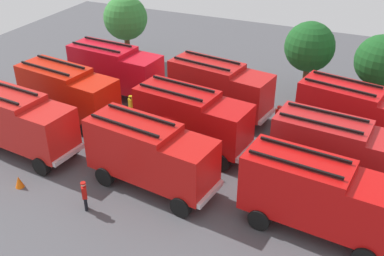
{
  "coord_description": "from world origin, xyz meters",
  "views": [
    {
      "loc": [
        9.97,
        -22.19,
        15.17
      ],
      "look_at": [
        0.0,
        0.0,
        1.4
      ],
      "focal_mm": 43.26,
      "sensor_mm": 36.0,
      "label": 1
    }
  ],
  "objects_px": {
    "fire_truck_4": "(192,117)",
    "tree_1": "(310,47)",
    "fire_truck_2": "(318,194)",
    "traffic_cone_0": "(78,102)",
    "fire_truck_0": "(20,121)",
    "firefighter_2": "(85,195)",
    "fire_truck_8": "(356,112)",
    "tree_0": "(125,18)",
    "fire_truck_3": "(68,92)",
    "fire_truck_1": "(150,153)",
    "fire_truck_5": "(339,150)",
    "fire_truck_7": "(220,87)",
    "traffic_cone_1": "(19,182)",
    "firefighter_3": "(131,106)",
    "tree_2": "(381,61)",
    "fire_truck_6": "(115,68)",
    "firefighter_4": "(159,153)",
    "traffic_cone_2": "(215,174)",
    "firefighter_1": "(279,117)"
  },
  "relations": [
    {
      "from": "fire_truck_1",
      "to": "fire_truck_3",
      "type": "xyz_separation_m",
      "value": [
        -8.66,
        4.41,
        0.0
      ]
    },
    {
      "from": "firefighter_3",
      "to": "tree_2",
      "type": "bearing_deg",
      "value": 151.96
    },
    {
      "from": "tree_2",
      "to": "traffic_cone_1",
      "type": "relative_size",
      "value": 8.05
    },
    {
      "from": "fire_truck_2",
      "to": "traffic_cone_0",
      "type": "xyz_separation_m",
      "value": [
        -18.15,
        6.25,
        -1.83
      ]
    },
    {
      "from": "fire_truck_6",
      "to": "firefighter_4",
      "type": "bearing_deg",
      "value": -39.35
    },
    {
      "from": "traffic_cone_2",
      "to": "fire_truck_6",
      "type": "bearing_deg",
      "value": 146.73
    },
    {
      "from": "fire_truck_0",
      "to": "fire_truck_7",
      "type": "bearing_deg",
      "value": 51.92
    },
    {
      "from": "fire_truck_1",
      "to": "tree_0",
      "type": "xyz_separation_m",
      "value": [
        -10.82,
        15.52,
        1.76
      ]
    },
    {
      "from": "fire_truck_2",
      "to": "fire_truck_6",
      "type": "distance_m",
      "value": 18.96
    },
    {
      "from": "fire_truck_5",
      "to": "tree_0",
      "type": "height_order",
      "value": "tree_0"
    },
    {
      "from": "tree_0",
      "to": "fire_truck_4",
      "type": "bearing_deg",
      "value": -44.59
    },
    {
      "from": "fire_truck_8",
      "to": "traffic_cone_1",
      "type": "distance_m",
      "value": 19.97
    },
    {
      "from": "fire_truck_8",
      "to": "tree_1",
      "type": "xyz_separation_m",
      "value": [
        -4.23,
        5.86,
        1.65
      ]
    },
    {
      "from": "fire_truck_2",
      "to": "fire_truck_7",
      "type": "bearing_deg",
      "value": 138.3
    },
    {
      "from": "fire_truck_3",
      "to": "tree_1",
      "type": "height_order",
      "value": "tree_1"
    },
    {
      "from": "firefighter_1",
      "to": "traffic_cone_2",
      "type": "height_order",
      "value": "firefighter_1"
    },
    {
      "from": "firefighter_4",
      "to": "firefighter_2",
      "type": "bearing_deg",
      "value": -96.37
    },
    {
      "from": "traffic_cone_2",
      "to": "fire_truck_4",
      "type": "bearing_deg",
      "value": 135.79
    },
    {
      "from": "tree_1",
      "to": "traffic_cone_2",
      "type": "xyz_separation_m",
      "value": [
        -2.1,
        -12.98,
        -3.45
      ]
    },
    {
      "from": "fire_truck_0",
      "to": "traffic_cone_2",
      "type": "height_order",
      "value": "fire_truck_0"
    },
    {
      "from": "fire_truck_0",
      "to": "fire_truck_7",
      "type": "distance_m",
      "value": 12.96
    },
    {
      "from": "fire_truck_1",
      "to": "fire_truck_5",
      "type": "xyz_separation_m",
      "value": [
        8.96,
        4.35,
        0.0
      ]
    },
    {
      "from": "fire_truck_8",
      "to": "tree_0",
      "type": "distance_m",
      "value": 21.09
    },
    {
      "from": "fire_truck_0",
      "to": "firefighter_2",
      "type": "xyz_separation_m",
      "value": [
        6.58,
        -2.99,
        -1.23
      ]
    },
    {
      "from": "fire_truck_6",
      "to": "fire_truck_8",
      "type": "bearing_deg",
      "value": 4.78
    },
    {
      "from": "tree_1",
      "to": "fire_truck_0",
      "type": "bearing_deg",
      "value": -132.18
    },
    {
      "from": "firefighter_1",
      "to": "traffic_cone_2",
      "type": "distance_m",
      "value": 7.0
    },
    {
      "from": "firefighter_3",
      "to": "firefighter_4",
      "type": "bearing_deg",
      "value": 79.17
    },
    {
      "from": "tree_2",
      "to": "fire_truck_1",
      "type": "bearing_deg",
      "value": -124.52
    },
    {
      "from": "fire_truck_3",
      "to": "fire_truck_4",
      "type": "distance_m",
      "value": 9.03
    },
    {
      "from": "fire_truck_8",
      "to": "tree_0",
      "type": "height_order",
      "value": "tree_0"
    },
    {
      "from": "tree_0",
      "to": "traffic_cone_1",
      "type": "distance_m",
      "value": 19.33
    },
    {
      "from": "firefighter_4",
      "to": "firefighter_1",
      "type": "bearing_deg",
      "value": 64.09
    },
    {
      "from": "fire_truck_5",
      "to": "fire_truck_3",
      "type": "bearing_deg",
      "value": -174.92
    },
    {
      "from": "firefighter_2",
      "to": "fire_truck_3",
      "type": "bearing_deg",
      "value": -87.04
    },
    {
      "from": "fire_truck_1",
      "to": "fire_truck_5",
      "type": "height_order",
      "value": "same"
    },
    {
      "from": "firefighter_4",
      "to": "traffic_cone_0",
      "type": "height_order",
      "value": "firefighter_4"
    },
    {
      "from": "fire_truck_6",
      "to": "firefighter_1",
      "type": "bearing_deg",
      "value": 3.12
    },
    {
      "from": "firefighter_1",
      "to": "tree_0",
      "type": "relative_size",
      "value": 0.3
    },
    {
      "from": "fire_truck_4",
      "to": "traffic_cone_1",
      "type": "distance_m",
      "value": 10.33
    },
    {
      "from": "tree_2",
      "to": "traffic_cone_1",
      "type": "xyz_separation_m",
      "value": [
        -16.46,
        -17.43,
        -3.36
      ]
    },
    {
      "from": "tree_2",
      "to": "fire_truck_4",
      "type": "bearing_deg",
      "value": -133.91
    },
    {
      "from": "fire_truck_4",
      "to": "tree_1",
      "type": "bearing_deg",
      "value": 73.55
    },
    {
      "from": "fire_truck_0",
      "to": "traffic_cone_0",
      "type": "distance_m",
      "value": 6.73
    },
    {
      "from": "fire_truck_2",
      "to": "fire_truck_8",
      "type": "relative_size",
      "value": 0.98
    },
    {
      "from": "fire_truck_0",
      "to": "tree_2",
      "type": "relative_size",
      "value": 1.35
    },
    {
      "from": "fire_truck_5",
      "to": "fire_truck_6",
      "type": "distance_m",
      "value": 17.64
    },
    {
      "from": "fire_truck_5",
      "to": "traffic_cone_1",
      "type": "xyz_separation_m",
      "value": [
        -15.49,
        -7.34,
        -1.81
      ]
    },
    {
      "from": "fire_truck_3",
      "to": "fire_truck_7",
      "type": "bearing_deg",
      "value": 36.2
    },
    {
      "from": "tree_1",
      "to": "traffic_cone_0",
      "type": "xyz_separation_m",
      "value": [
        -14.48,
        -8.67,
        -3.47
      ]
    }
  ]
}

